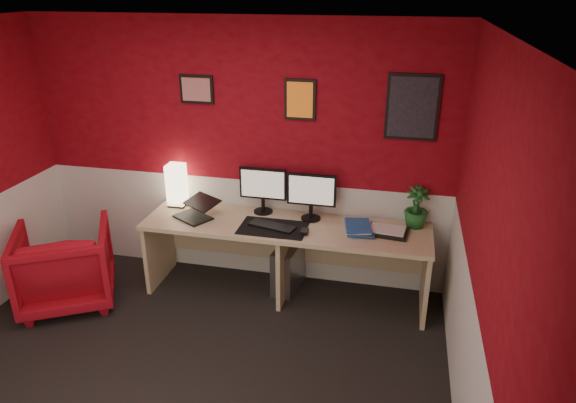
# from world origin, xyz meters

# --- Properties ---
(ground) EXTENTS (4.00, 3.50, 0.01)m
(ground) POSITION_xyz_m (0.00, 0.00, 0.00)
(ground) COLOR black
(ground) RESTS_ON ground
(ceiling) EXTENTS (4.00, 3.50, 0.01)m
(ceiling) POSITION_xyz_m (0.00, 0.00, 2.50)
(ceiling) COLOR white
(ceiling) RESTS_ON ground
(wall_back) EXTENTS (4.00, 0.01, 2.50)m
(wall_back) POSITION_xyz_m (0.00, 1.75, 1.25)
(wall_back) COLOR maroon
(wall_back) RESTS_ON ground
(wall_right) EXTENTS (0.01, 3.50, 2.50)m
(wall_right) POSITION_xyz_m (2.00, 0.00, 1.25)
(wall_right) COLOR maroon
(wall_right) RESTS_ON ground
(wainscot_back) EXTENTS (4.00, 0.01, 1.00)m
(wainscot_back) POSITION_xyz_m (0.00, 1.75, 0.50)
(wainscot_back) COLOR silver
(wainscot_back) RESTS_ON ground
(wainscot_right) EXTENTS (0.01, 3.50, 1.00)m
(wainscot_right) POSITION_xyz_m (2.00, 0.00, 0.50)
(wainscot_right) COLOR silver
(wainscot_right) RESTS_ON ground
(desk) EXTENTS (2.60, 0.65, 0.73)m
(desk) POSITION_xyz_m (0.53, 1.41, 0.36)
(desk) COLOR tan
(desk) RESTS_ON ground
(shoji_lamp) EXTENTS (0.16, 0.16, 0.40)m
(shoji_lamp) POSITION_xyz_m (-0.60, 1.61, 0.93)
(shoji_lamp) COLOR #FFE5B2
(shoji_lamp) RESTS_ON desk
(laptop) EXTENTS (0.40, 0.37, 0.22)m
(laptop) POSITION_xyz_m (-0.34, 1.36, 0.84)
(laptop) COLOR black
(laptop) RESTS_ON desk
(monitor_left) EXTENTS (0.45, 0.06, 0.58)m
(monitor_left) POSITION_xyz_m (0.26, 1.64, 1.02)
(monitor_left) COLOR black
(monitor_left) RESTS_ON desk
(monitor_right) EXTENTS (0.45, 0.06, 0.58)m
(monitor_right) POSITION_xyz_m (0.73, 1.58, 1.02)
(monitor_right) COLOR black
(monitor_right) RESTS_ON desk
(desk_mat) EXTENTS (0.60, 0.38, 0.01)m
(desk_mat) POSITION_xyz_m (0.44, 1.32, 0.73)
(desk_mat) COLOR black
(desk_mat) RESTS_ON desk
(keyboard) EXTENTS (0.44, 0.24, 0.02)m
(keyboard) POSITION_xyz_m (0.43, 1.33, 0.74)
(keyboard) COLOR black
(keyboard) RESTS_ON desk_mat
(mouse) EXTENTS (0.06, 0.10, 0.03)m
(mouse) POSITION_xyz_m (0.73, 1.27, 0.75)
(mouse) COLOR black
(mouse) RESTS_ON desk_mat
(book_bottom) EXTENTS (0.24, 0.32, 0.03)m
(book_bottom) POSITION_xyz_m (1.10, 1.43, 0.74)
(book_bottom) COLOR #214E9B
(book_bottom) RESTS_ON desk
(book_middle) EXTENTS (0.25, 0.32, 0.02)m
(book_middle) POSITION_xyz_m (1.08, 1.42, 0.77)
(book_middle) COLOR silver
(book_middle) RESTS_ON book_bottom
(book_top) EXTENTS (0.26, 0.32, 0.03)m
(book_top) POSITION_xyz_m (1.07, 1.38, 0.79)
(book_top) COLOR #214E9B
(book_top) RESTS_ON book_middle
(zen_tray) EXTENTS (0.38, 0.29, 0.03)m
(zen_tray) POSITION_xyz_m (1.43, 1.44, 0.74)
(zen_tray) COLOR black
(zen_tray) RESTS_ON desk
(potted_plant) EXTENTS (0.24, 0.24, 0.38)m
(potted_plant) POSITION_xyz_m (1.67, 1.63, 0.92)
(potted_plant) COLOR #19591E
(potted_plant) RESTS_ON desk
(pc_tower) EXTENTS (0.26, 0.47, 0.45)m
(pc_tower) POSITION_xyz_m (0.53, 1.52, 0.23)
(pc_tower) COLOR #99999E
(pc_tower) RESTS_ON ground
(armchair) EXTENTS (1.09, 1.10, 0.74)m
(armchair) POSITION_xyz_m (-1.41, 0.86, 0.37)
(armchair) COLOR #AF0C18
(armchair) RESTS_ON ground
(art_left) EXTENTS (0.32, 0.02, 0.26)m
(art_left) POSITION_xyz_m (-0.37, 1.74, 1.85)
(art_left) COLOR red
(art_left) RESTS_ON wall_back
(art_center) EXTENTS (0.28, 0.02, 0.36)m
(art_center) POSITION_xyz_m (0.59, 1.74, 1.80)
(art_center) COLOR orange
(art_center) RESTS_ON wall_back
(art_right) EXTENTS (0.44, 0.02, 0.56)m
(art_right) POSITION_xyz_m (1.55, 1.74, 1.78)
(art_right) COLOR black
(art_right) RESTS_ON wall_back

